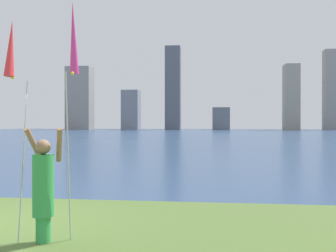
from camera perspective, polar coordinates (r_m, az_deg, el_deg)
ground at (r=58.86m, az=2.69°, el=-1.53°), size 120.00×138.00×0.12m
person at (r=7.24m, az=-17.00°, el=-8.00°), size 0.71×0.52×1.93m
kite_flag_left at (r=7.15m, az=-21.01°, el=9.18°), size 0.16×0.73×3.68m
kite_flag_right at (r=7.45m, az=-13.09°, el=11.13°), size 0.16×0.51×4.12m
skyline_tower_0 at (r=119.98m, az=-12.21°, el=3.79°), size 7.00×5.28×17.90m
skyline_tower_1 at (r=119.46m, az=-5.18°, el=2.25°), size 4.89×5.14×11.39m
skyline_tower_2 at (r=114.70m, az=0.71°, el=5.30°), size 4.18×3.75×23.26m
skyline_tower_3 at (r=114.53m, az=7.42°, el=1.02°), size 4.70×6.61×6.15m
skyline_tower_4 at (r=114.06m, az=16.81°, el=3.84°), size 3.82×5.58×17.43m
skyline_tower_5 at (r=120.46m, az=21.96°, el=4.69°), size 4.60×3.63×21.84m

